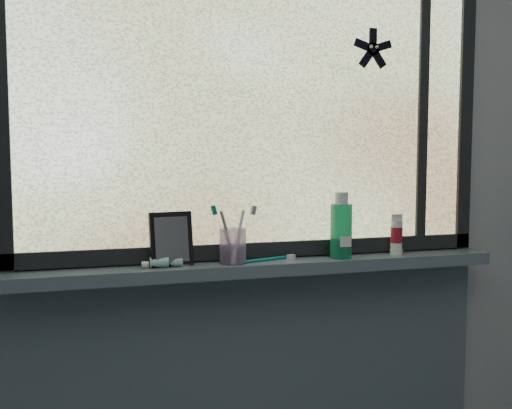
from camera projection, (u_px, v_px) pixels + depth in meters
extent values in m
cube|color=#9EA3A8|center=(257.00, 189.00, 1.89)|extent=(3.00, 0.01, 2.50)
cube|color=#4C5B66|center=(263.00, 267.00, 1.84)|extent=(1.62, 0.14, 0.04)
cube|color=silver|center=(259.00, 103.00, 1.85)|extent=(1.50, 0.01, 1.00)
cube|color=black|center=(259.00, 250.00, 1.88)|extent=(1.60, 0.03, 0.05)
cube|color=black|center=(464.00, 109.00, 2.06)|extent=(0.05, 0.03, 1.10)
cube|color=black|center=(422.00, 107.00, 2.01)|extent=(0.03, 0.03, 1.00)
cube|color=black|center=(171.00, 239.00, 1.75)|extent=(0.14, 0.09, 0.17)
cylinder|color=#C6A8DE|center=(233.00, 246.00, 1.80)|extent=(0.09, 0.09, 0.11)
cylinder|color=#1FA26A|center=(341.00, 225.00, 1.89)|extent=(0.09, 0.09, 0.18)
cylinder|color=silver|center=(396.00, 233.00, 1.96)|extent=(0.05, 0.05, 0.10)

